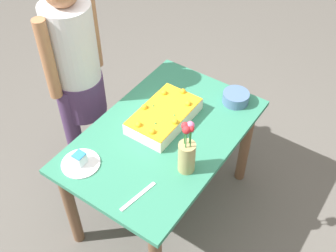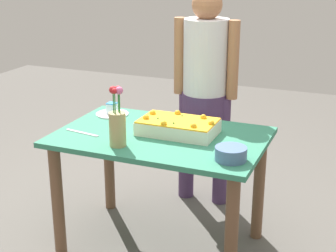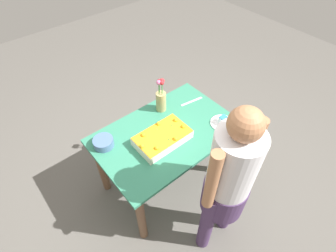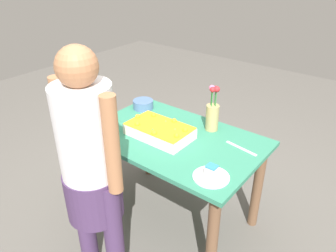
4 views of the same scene
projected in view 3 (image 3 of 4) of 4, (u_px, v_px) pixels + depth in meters
The scene contains 8 objects.
ground_plane at pixel (167, 179), 2.72m from camera, with size 8.00×8.00×0.00m, color #5C5953.
dining_table at pixel (166, 142), 2.30m from camera, with size 1.19×0.77×0.72m.
sheet_cake at pixel (162, 137), 2.10m from camera, with size 0.44×0.26×0.11m.
serving_plate_with_slice at pixel (223, 122), 2.26m from camera, with size 0.21×0.21×0.08m.
cake_knife at pixel (192, 101), 2.47m from camera, with size 0.23×0.02×0.00m, color silver.
flower_vase at pixel (161, 99), 2.31m from camera, with size 0.09×0.09×0.33m.
fruit_bowl at pixel (103, 142), 2.08m from camera, with size 0.16×0.16×0.07m, color #4E6D98.
person_standing at pixel (228, 181), 1.73m from camera, with size 0.45×0.31×1.49m.
Camera 3 is at (0.94, 1.14, 2.35)m, focal length 28.00 mm.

